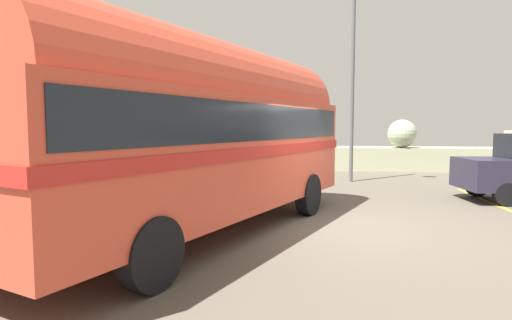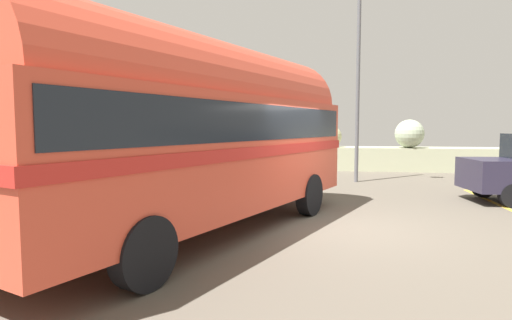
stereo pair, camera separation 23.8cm
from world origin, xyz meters
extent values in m
cube|color=#5B5347|center=(0.00, 0.00, 0.01)|extent=(32.00, 26.00, 0.02)
cube|color=#B0B391|center=(0.00, 11.80, 0.55)|extent=(31.36, 1.80, 1.10)
sphere|color=#A5A58F|center=(-12.78, 11.52, 1.74)|extent=(1.29, 1.29, 1.29)
cube|color=#9EBA8C|center=(-8.51, 11.58, 1.73)|extent=(1.39, 1.33, 1.26)
cube|color=#A4BD8C|center=(-4.31, 11.76, 1.58)|extent=(0.93, 1.00, 0.96)
sphere|color=#B1B380|center=(0.13, 11.57, 1.60)|extent=(1.00, 1.00, 1.00)
sphere|color=#A5B293|center=(3.65, 11.32, 1.75)|extent=(1.30, 1.30, 1.30)
cube|color=gold|center=(4.33, 3.50, 0.02)|extent=(0.12, 4.40, 0.01)
cylinder|color=black|center=(-2.61, 1.83, 0.50)|extent=(0.61, 1.00, 0.96)
cylinder|color=black|center=(-0.56, 1.02, 0.50)|extent=(0.61, 1.00, 0.96)
cylinder|color=black|center=(-4.52, -3.01, 0.50)|extent=(0.61, 1.00, 0.96)
cylinder|color=black|center=(-2.47, -3.82, 0.50)|extent=(0.61, 1.00, 0.96)
cube|color=#CC442F|center=(-2.54, -0.99, 1.57)|extent=(5.31, 8.70, 2.10)
cylinder|color=#CC442F|center=(-2.54, -0.99, 2.62)|extent=(5.00, 8.31, 2.20)
cube|color=red|center=(-2.54, -0.99, 1.63)|extent=(5.39, 8.79, 0.20)
cube|color=black|center=(-2.54, -0.99, 2.15)|extent=(5.22, 8.40, 0.64)
cube|color=silver|center=(-0.98, 2.98, 0.70)|extent=(2.18, 0.98, 0.28)
cylinder|color=black|center=(-6.41, 2.11, 0.50)|extent=(0.67, 0.99, 0.96)
cylinder|color=black|center=(-4.43, 1.15, 0.50)|extent=(0.67, 0.99, 0.96)
cube|color=#2E7449|center=(-6.56, -0.71, 1.57)|extent=(5.83, 8.60, 2.10)
cylinder|color=#2E7449|center=(-6.56, -0.71, 2.62)|extent=(5.51, 8.21, 2.20)
cube|color=gold|center=(-6.56, -0.71, 1.63)|extent=(5.91, 8.70, 0.20)
cube|color=black|center=(-6.56, -0.71, 2.15)|extent=(5.72, 8.32, 0.64)
cube|color=silver|center=(-4.69, 3.13, 0.70)|extent=(2.12, 1.14, 0.28)
cylinder|color=black|center=(4.49, 2.73, 0.33)|extent=(0.64, 0.26, 0.62)
cylinder|color=black|center=(4.35, 4.26, 0.33)|extent=(0.64, 0.26, 0.62)
cylinder|color=#5B5B60|center=(0.98, 7.21, 3.57)|extent=(0.14, 0.14, 7.15)
camera|label=1|loc=(-0.52, -8.70, 2.08)|focal=29.39mm
camera|label=2|loc=(-0.29, -8.67, 2.08)|focal=29.39mm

